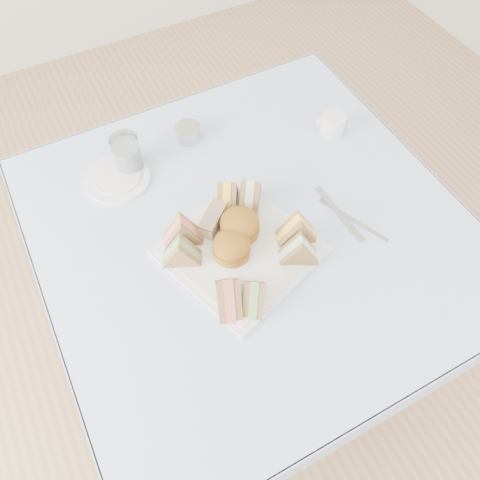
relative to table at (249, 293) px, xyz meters
name	(u,v)px	position (x,y,z in m)	size (l,w,h in m)	color
floor	(248,337)	(0.00, 0.00, -0.37)	(4.00, 4.00, 0.00)	#9E7751
table	(249,293)	(0.00, 0.00, 0.00)	(0.90, 0.90, 0.74)	brown
tablecloth	(252,226)	(0.00, 0.00, 0.37)	(1.02, 1.02, 0.01)	#AFC8EA
serving_plate	(240,250)	(-0.06, -0.05, 0.38)	(0.31, 0.31, 0.01)	silver
sandwich_fl_a	(228,291)	(-0.15, -0.16, 0.44)	(0.11, 0.05, 0.10)	#8A6447
sandwich_fl_b	(254,292)	(-0.10, -0.19, 0.43)	(0.09, 0.04, 0.08)	#8A6447
sandwich_fr_a	(297,228)	(0.07, -0.09, 0.43)	(0.10, 0.05, 0.09)	#8A6447
sandwich_fr_b	(300,249)	(0.05, -0.14, 0.43)	(0.09, 0.04, 0.08)	#8A6447
sandwich_bl_a	(181,251)	(-0.19, -0.02, 0.43)	(0.09, 0.04, 0.08)	#8A6447
sandwich_bl_b	(182,230)	(-0.17, 0.03, 0.43)	(0.10, 0.04, 0.09)	#8A6447
sandwich_br_a	(250,192)	(0.02, 0.05, 0.43)	(0.10, 0.05, 0.09)	#8A6447
sandwich_br_b	(227,193)	(-0.03, 0.08, 0.43)	(0.10, 0.05, 0.09)	#8A6447
scone_left	(232,246)	(-0.08, -0.05, 0.42)	(0.09, 0.09, 0.06)	#A36015
scone_right	(240,225)	(-0.04, -0.01, 0.42)	(0.10, 0.10, 0.06)	#A36015
pastry_slice	(213,219)	(-0.09, 0.04, 0.41)	(0.09, 0.04, 0.04)	beige
side_plate	(118,178)	(-0.24, 0.29, 0.38)	(0.17, 0.17, 0.01)	silver
water_glass	(127,154)	(-0.20, 0.32, 0.43)	(0.07, 0.07, 0.11)	white
tea_strainer	(189,134)	(-0.01, 0.34, 0.40)	(0.07, 0.07, 0.04)	#B7B7B7
knife	(339,213)	(0.21, -0.07, 0.38)	(0.02, 0.19, 0.00)	#B7B7B7
fork	(359,223)	(0.24, -0.12, 0.38)	(0.01, 0.17, 0.00)	#B7B7B7
creamer_jug	(333,123)	(0.36, 0.18, 0.41)	(0.07, 0.07, 0.06)	silver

